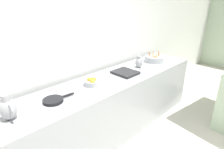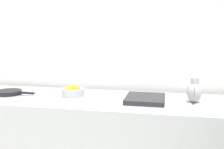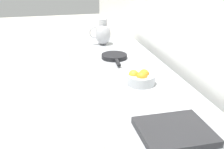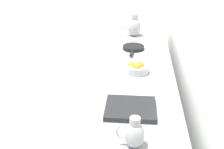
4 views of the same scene
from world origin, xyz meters
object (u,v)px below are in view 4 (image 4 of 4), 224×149
metal_pitcher_tall (134,26)px  skillet_on_counter (133,48)px  orange_bowl (137,68)px  metal_pitcher_short (134,134)px

metal_pitcher_tall → skillet_on_counter: size_ratio=0.70×
orange_bowl → metal_pitcher_short: (0.01, 0.98, 0.04)m
orange_bowl → skillet_on_counter: bearing=-85.7°
skillet_on_counter → metal_pitcher_short: bearing=91.3°
metal_pitcher_tall → skillet_on_counter: (-0.01, 0.45, -0.10)m
metal_pitcher_short → skillet_on_counter: (0.04, -1.54, -0.07)m
metal_pitcher_short → metal_pitcher_tall: bearing=-88.8°
orange_bowl → skillet_on_counter: 0.57m
metal_pitcher_short → skillet_on_counter: bearing=-88.7°
orange_bowl → skillet_on_counter: size_ratio=0.53×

